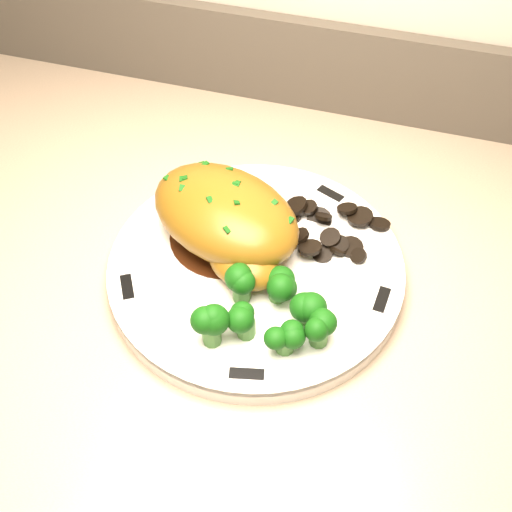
# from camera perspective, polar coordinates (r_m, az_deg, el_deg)

# --- Properties ---
(plate) EXTENTS (0.40, 0.40, 0.02)m
(plate) POSITION_cam_1_polar(r_m,az_deg,el_deg) (0.67, 0.00, -1.14)
(plate) COLOR white
(plate) RESTS_ON counter
(rim_accent_0) EXTENTS (0.01, 0.03, 0.00)m
(rim_accent_0) POSITION_cam_1_polar(r_m,az_deg,el_deg) (0.64, 11.12, -3.83)
(rim_accent_0) COLOR black
(rim_accent_0) RESTS_ON plate
(rim_accent_1) EXTENTS (0.03, 0.02, 0.00)m
(rim_accent_1) POSITION_cam_1_polar(r_m,az_deg,el_deg) (0.73, 6.64, 5.52)
(rim_accent_1) COLOR black
(rim_accent_1) RESTS_ON plate
(rim_accent_2) EXTENTS (0.03, 0.03, 0.00)m
(rim_accent_2) POSITION_cam_1_polar(r_m,az_deg,el_deg) (0.74, -5.53, 6.05)
(rim_accent_2) COLOR black
(rim_accent_2) RESTS_ON plate
(rim_accent_3) EXTENTS (0.03, 0.03, 0.00)m
(rim_accent_3) POSITION_cam_1_polar(r_m,az_deg,el_deg) (0.65, -11.39, -2.71)
(rim_accent_3) COLOR black
(rim_accent_3) RESTS_ON plate
(rim_accent_4) EXTENTS (0.03, 0.02, 0.00)m
(rim_accent_4) POSITION_cam_1_polar(r_m,az_deg,el_deg) (0.58, -0.84, -10.44)
(rim_accent_4) COLOR black
(rim_accent_4) RESTS_ON plate
(gravy_pool) EXTENTS (0.12, 0.12, 0.00)m
(gravy_pool) POSITION_cam_1_polar(r_m,az_deg,el_deg) (0.68, -2.65, 1.81)
(gravy_pool) COLOR #331509
(gravy_pool) RESTS_ON plate
(chicken_breast) EXTENTS (0.20, 0.18, 0.07)m
(chicken_breast) POSITION_cam_1_polar(r_m,az_deg,el_deg) (0.66, -2.56, 3.29)
(chicken_breast) COLOR #8A5C18
(chicken_breast) RESTS_ON plate
(mushroom_pile) EXTENTS (0.10, 0.08, 0.03)m
(mushroom_pile) POSITION_cam_1_polar(r_m,az_deg,el_deg) (0.68, 6.61, 1.83)
(mushroom_pile) COLOR black
(mushroom_pile) RESTS_ON plate
(broccoli_florets) EXTENTS (0.12, 0.09, 0.04)m
(broccoli_florets) POSITION_cam_1_polar(r_m,az_deg,el_deg) (0.59, 1.24, -4.93)
(broccoli_florets) COLOR #437933
(broccoli_florets) RESTS_ON plate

